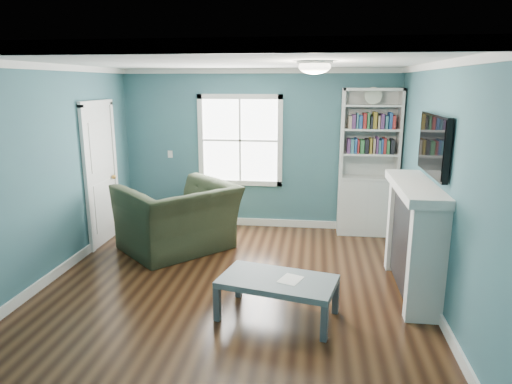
# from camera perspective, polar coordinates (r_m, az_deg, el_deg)

# --- Properties ---
(floor) EXTENTS (5.00, 5.00, 0.00)m
(floor) POSITION_cam_1_polar(r_m,az_deg,el_deg) (5.53, -3.05, -11.96)
(floor) COLOR black
(floor) RESTS_ON ground
(room_walls) EXTENTS (5.00, 5.00, 5.00)m
(room_walls) POSITION_cam_1_polar(r_m,az_deg,el_deg) (5.06, -3.27, 4.45)
(room_walls) COLOR #385D6A
(room_walls) RESTS_ON ground
(trim) EXTENTS (4.50, 5.00, 2.60)m
(trim) POSITION_cam_1_polar(r_m,az_deg,el_deg) (5.12, -3.22, 0.63)
(trim) COLOR white
(trim) RESTS_ON ground
(window) EXTENTS (1.40, 0.06, 1.50)m
(window) POSITION_cam_1_polar(r_m,az_deg,el_deg) (7.55, -2.01, 6.45)
(window) COLOR white
(window) RESTS_ON room_walls
(bookshelf) EXTENTS (0.90, 0.35, 2.31)m
(bookshelf) POSITION_cam_1_polar(r_m,az_deg,el_deg) (7.40, 13.82, 1.79)
(bookshelf) COLOR silver
(bookshelf) RESTS_ON ground
(fireplace) EXTENTS (0.44, 1.58, 1.30)m
(fireplace) POSITION_cam_1_polar(r_m,az_deg,el_deg) (5.51, 19.15, -5.67)
(fireplace) COLOR black
(fireplace) RESTS_ON ground
(tv) EXTENTS (0.06, 1.10, 0.65)m
(tv) POSITION_cam_1_polar(r_m,az_deg,el_deg) (5.30, 21.34, 5.53)
(tv) COLOR black
(tv) RESTS_ON fireplace
(door) EXTENTS (0.12, 0.98, 2.17)m
(door) POSITION_cam_1_polar(r_m,az_deg,el_deg) (7.17, -18.80, 2.30)
(door) COLOR silver
(door) RESTS_ON ground
(ceiling_fixture) EXTENTS (0.38, 0.38, 0.15)m
(ceiling_fixture) POSITION_cam_1_polar(r_m,az_deg,el_deg) (5.01, 7.35, 15.38)
(ceiling_fixture) COLOR white
(ceiling_fixture) RESTS_ON room_walls
(light_switch) EXTENTS (0.08, 0.01, 0.12)m
(light_switch) POSITION_cam_1_polar(r_m,az_deg,el_deg) (7.87, -10.67, 4.67)
(light_switch) COLOR white
(light_switch) RESTS_ON room_walls
(recliner) EXTENTS (1.72, 1.74, 1.29)m
(recliner) POSITION_cam_1_polar(r_m,az_deg,el_deg) (6.62, -9.78, -1.83)
(recliner) COLOR black
(recliner) RESTS_ON ground
(coffee_table) EXTENTS (1.28, 0.88, 0.42)m
(coffee_table) POSITION_cam_1_polar(r_m,az_deg,el_deg) (4.77, 2.71, -11.36)
(coffee_table) COLOR #434A50
(coffee_table) RESTS_ON ground
(paper_sheet) EXTENTS (0.28, 0.31, 0.00)m
(paper_sheet) POSITION_cam_1_polar(r_m,az_deg,el_deg) (4.73, 4.34, -10.84)
(paper_sheet) COLOR white
(paper_sheet) RESTS_ON coffee_table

